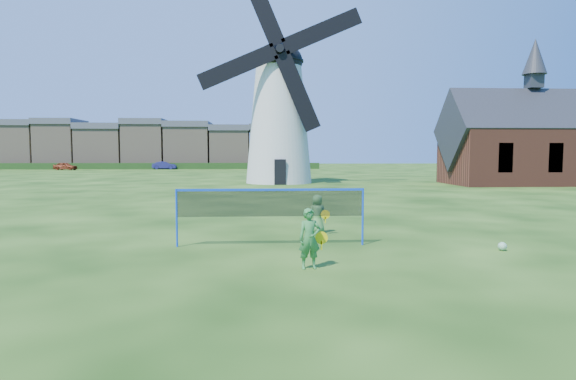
# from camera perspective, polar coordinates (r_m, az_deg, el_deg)

# --- Properties ---
(ground) EXTENTS (220.00, 220.00, 0.00)m
(ground) POSITION_cam_1_polar(r_m,az_deg,el_deg) (12.62, -0.79, -6.98)
(ground) COLOR black
(ground) RESTS_ON ground
(windmill) EXTENTS (13.17, 5.59, 17.38)m
(windmill) POSITION_cam_1_polar(r_m,az_deg,el_deg) (40.89, -1.10, 9.12)
(windmill) COLOR silver
(windmill) RESTS_ON ground
(chapel) EXTENTS (13.81, 6.70, 11.68)m
(chapel) POSITION_cam_1_polar(r_m,az_deg,el_deg) (43.58, 27.07, 4.93)
(chapel) COLOR brown
(chapel) RESTS_ON ground
(badminton_net) EXTENTS (5.05, 0.05, 1.55)m
(badminton_net) POSITION_cam_1_polar(r_m,az_deg,el_deg) (12.80, -2.08, -1.66)
(badminton_net) COLOR blue
(badminton_net) RESTS_ON ground
(player_girl) EXTENTS (0.68, 0.38, 1.31)m
(player_girl) POSITION_cam_1_polar(r_m,az_deg,el_deg) (10.34, 2.60, -5.83)
(player_girl) COLOR #317C3A
(player_girl) RESTS_ON ground
(player_boy) EXTENTS (0.70, 0.55, 1.21)m
(player_boy) POSITION_cam_1_polar(r_m,az_deg,el_deg) (14.90, 3.54, -2.88)
(player_boy) COLOR #539648
(player_boy) RESTS_ON ground
(play_ball) EXTENTS (0.22, 0.22, 0.22)m
(play_ball) POSITION_cam_1_polar(r_m,az_deg,el_deg) (13.49, 24.21, -6.15)
(play_ball) COLOR green
(play_ball) RESTS_ON ground
(terraced_houses) EXTENTS (57.39, 8.40, 8.36)m
(terraced_houses) POSITION_cam_1_polar(r_m,az_deg,el_deg) (87.52, -18.67, 5.10)
(terraced_houses) COLOR #A0856B
(terraced_houses) RESTS_ON ground
(hedge) EXTENTS (62.00, 0.80, 1.00)m
(hedge) POSITION_cam_1_polar(r_m,az_deg,el_deg) (81.28, -18.55, 2.72)
(hedge) COLOR #193814
(hedge) RESTS_ON ground
(car_left) EXTENTS (3.67, 1.97, 1.19)m
(car_left) POSITION_cam_1_polar(r_m,az_deg,el_deg) (80.34, -25.04, 2.59)
(car_left) COLOR maroon
(car_left) RESTS_ON ground
(car_right) EXTENTS (3.80, 1.47, 1.23)m
(car_right) POSITION_cam_1_polar(r_m,az_deg,el_deg) (79.10, -14.54, 2.86)
(car_right) COLOR navy
(car_right) RESTS_ON ground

